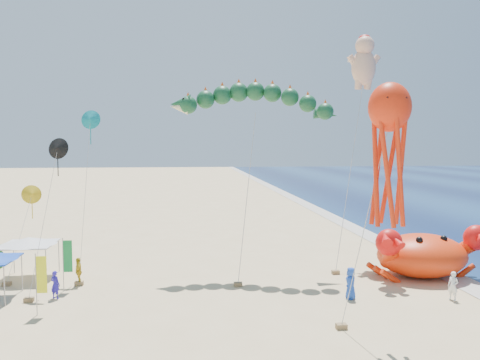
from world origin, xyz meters
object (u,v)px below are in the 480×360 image
cherub_kite (364,61)px  canopy_white (29,241)px  octopus_kite (389,144)px  crab_inflatable (423,254)px  dragon_kite (253,105)px

cherub_kite → canopy_white: 27.36m
octopus_kite → canopy_white: octopus_kite is taller
crab_inflatable → dragon_kite: dragon_kite is taller
cherub_kite → canopy_white: (-23.90, -4.06, -12.69)m
crab_inflatable → octopus_kite: octopus_kite is taller
cherub_kite → canopy_white: size_ratio=4.89×
octopus_kite → canopy_white: (-18.94, 11.91, -6.29)m
octopus_kite → canopy_white: bearing=147.8°
canopy_white → cherub_kite: bearing=9.6°
crab_inflatable → octopus_kite: size_ratio=0.70×
dragon_kite → octopus_kite: dragon_kite is taller
crab_inflatable → dragon_kite: bearing=163.2°
dragon_kite → octopus_kite: (4.12, -12.67, -2.68)m
octopus_kite → cherub_kite: bearing=72.7°
crab_inflatable → cherub_kite: size_ratio=0.47×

